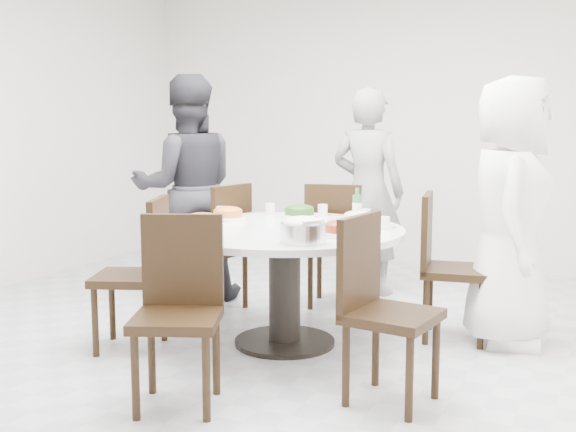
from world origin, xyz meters
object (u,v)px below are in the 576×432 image
at_px(diner_left, 187,188).
at_px(rice_bowl, 303,233).
at_px(chair_ne, 456,267).
at_px(diner_right, 510,212).
at_px(chair_nw, 213,247).
at_px(chair_n, 337,244).
at_px(chair_se, 393,312).
at_px(soup_bowl, 201,230).
at_px(chair_s, 176,315).
at_px(beverage_bottle, 357,204).
at_px(chair_sw, 129,274).
at_px(diner_middle, 368,192).
at_px(dining_table, 285,287).

bearing_deg(diner_left, rice_bowl, 104.80).
height_order(chair_ne, diner_right, diner_right).
relative_size(chair_ne, diner_right, 0.56).
relative_size(chair_nw, diner_right, 0.56).
bearing_deg(chair_n, diner_right, 151.69).
relative_size(chair_se, soup_bowl, 3.86).
relative_size(chair_s, diner_left, 0.54).
bearing_deg(diner_left, beverage_bottle, 134.49).
relative_size(chair_s, chair_se, 1.00).
relative_size(chair_nw, chair_sw, 1.00).
xyz_separation_m(chair_s, chair_se, (0.95, 0.51, 0.00)).
bearing_deg(soup_bowl, diner_middle, 80.53).
height_order(diner_right, soup_bowl, diner_right).
bearing_deg(chair_s, chair_se, 5.20).
relative_size(chair_s, beverage_bottle, 4.39).
xyz_separation_m(chair_ne, chair_sw, (-1.79, -1.06, 0.00)).
xyz_separation_m(chair_nw, beverage_bottle, (1.13, 0.01, 0.38)).
height_order(chair_se, diner_left, diner_left).
bearing_deg(chair_nw, rice_bowl, 60.49).
height_order(dining_table, diner_middle, diner_middle).
distance_m(diner_right, rice_bowl, 1.42).
bearing_deg(chair_n, beverage_bottle, 112.74).
height_order(chair_s, diner_left, diner_left).
height_order(chair_nw, chair_s, same).
relative_size(chair_n, diner_left, 0.54).
distance_m(chair_n, soup_bowl, 1.57).
height_order(chair_n, chair_sw, same).
bearing_deg(diner_right, dining_table, 107.91).
relative_size(chair_sw, diner_right, 0.56).
height_order(chair_ne, soup_bowl, chair_ne).
distance_m(chair_nw, chair_se, 2.08).
bearing_deg(chair_ne, diner_left, 75.83).
relative_size(chair_n, diner_right, 0.56).
height_order(chair_s, rice_bowl, chair_s).
bearing_deg(chair_sw, rice_bowl, 71.04).
bearing_deg(soup_bowl, diner_right, 34.95).
height_order(diner_middle, rice_bowl, diner_middle).
distance_m(chair_nw, rice_bowl, 1.54).
xyz_separation_m(chair_ne, chair_n, (-1.00, 0.46, 0.00)).
distance_m(chair_s, diner_right, 2.23).
xyz_separation_m(dining_table, chair_nw, (-0.84, 0.52, 0.10)).
bearing_deg(diner_middle, chair_nw, 52.50).
bearing_deg(chair_sw, chair_n, 130.92).
relative_size(chair_se, diner_middle, 0.57).
height_order(chair_n, beverage_bottle, beverage_bottle).
xyz_separation_m(diner_right, diner_left, (-2.47, 0.10, 0.03)).
bearing_deg(chair_n, diner_middle, -109.80).
distance_m(chair_se, beverage_bottle, 1.36).
relative_size(chair_s, diner_right, 0.56).
relative_size(chair_nw, diner_middle, 0.57).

